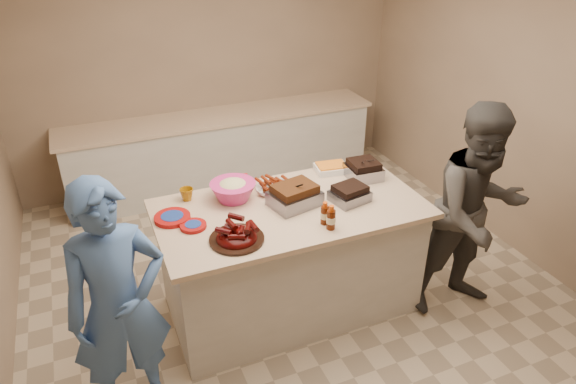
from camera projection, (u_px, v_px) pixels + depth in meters
name	position (u px, v px, depth m)	size (l,w,h in m)	color
room	(298.00, 294.00, 4.47)	(4.50, 5.00, 2.70)	#997F65
back_counter	(223.00, 151.00, 6.03)	(3.60, 0.64, 0.90)	beige
island	(290.00, 304.00, 4.36)	(2.03, 1.07, 0.96)	beige
rib_platter	(237.00, 240.00, 3.49)	(0.38, 0.38, 0.15)	#460504
pulled_pork_tray	(295.00, 205.00, 3.91)	(0.36, 0.27, 0.11)	#47230F
brisket_tray	(349.00, 201.00, 3.97)	(0.27, 0.23, 0.08)	black
roasting_pan	(363.00, 178.00, 4.31)	(0.27, 0.27, 0.11)	gray
coleslaw_bowl	(234.00, 199.00, 3.99)	(0.36, 0.36, 0.24)	#C62B79
sausage_plate	(276.00, 188.00, 4.14)	(0.32, 0.32, 0.05)	silver
mac_cheese_dish	(331.00, 171.00, 4.41)	(0.27, 0.20, 0.07)	orange
bbq_bottle_a	(324.00, 223.00, 3.68)	(0.06, 0.06, 0.18)	#451604
bbq_bottle_b	(331.00, 229.00, 3.62)	(0.06, 0.06, 0.19)	#451604
mustard_bottle	(275.00, 203.00, 3.94)	(0.05, 0.05, 0.13)	#E4C300
sauce_bowl	(267.00, 195.00, 4.05)	(0.15, 0.05, 0.15)	silver
plate_stack_large	(173.00, 220.00, 3.73)	(0.26, 0.26, 0.03)	#940B0A
plate_stack_small	(193.00, 227.00, 3.63)	(0.19, 0.19, 0.03)	#940B0A
plastic_cup	(187.00, 200.00, 3.98)	(0.11, 0.10, 0.11)	#915D08
basket_stack	(237.00, 188.00, 4.14)	(0.19, 0.14, 0.09)	#940B0A
guest_gray	(458.00, 301.00, 4.39)	(0.86, 1.76, 0.67)	#45433F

